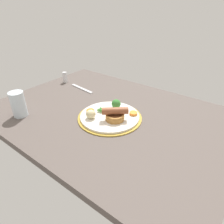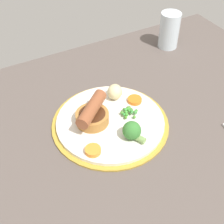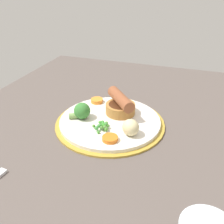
# 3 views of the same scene
# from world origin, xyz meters

# --- Properties ---
(dining_table) EXTENTS (1.10, 0.80, 0.03)m
(dining_table) POSITION_xyz_m (0.00, 0.00, 0.01)
(dining_table) COLOR #564C47
(dining_table) RESTS_ON ground
(dinner_plate) EXTENTS (0.29, 0.29, 0.01)m
(dinner_plate) POSITION_xyz_m (-0.03, 0.03, 0.04)
(dinner_plate) COLOR #B79333
(dinner_plate) RESTS_ON dining_table
(sausage_pudding) EXTENTS (0.11, 0.10, 0.06)m
(sausage_pudding) POSITION_xyz_m (-0.08, 0.05, 0.07)
(sausage_pudding) COLOR #AD7538
(sausage_pudding) RESTS_ON dinner_plate
(pea_pile) EXTENTS (0.05, 0.04, 0.02)m
(pea_pile) POSITION_xyz_m (0.02, 0.03, 0.05)
(pea_pile) COLOR #458332
(pea_pile) RESTS_ON dinner_plate
(broccoli_floret_near) EXTENTS (0.04, 0.06, 0.04)m
(broccoli_floret_near) POSITION_xyz_m (-0.02, -0.04, 0.06)
(broccoli_floret_near) COLOR #387A33
(broccoli_floret_near) RESTS_ON dinner_plate
(potato_chunk_0) EXTENTS (0.06, 0.06, 0.04)m
(potato_chunk_0) POSITION_xyz_m (0.02, 0.10, 0.06)
(potato_chunk_0) COLOR beige
(potato_chunk_0) RESTS_ON dinner_plate
(carrot_slice_0) EXTENTS (0.05, 0.05, 0.01)m
(carrot_slice_0) POSITION_xyz_m (-0.12, -0.04, 0.05)
(carrot_slice_0) COLOR orange
(carrot_slice_0) RESTS_ON dinner_plate
(carrot_slice_1) EXTENTS (0.05, 0.05, 0.01)m
(carrot_slice_1) POSITION_xyz_m (0.05, 0.06, 0.05)
(carrot_slice_1) COLOR orange
(carrot_slice_1) RESTS_ON dinner_plate
(drinking_glass) EXTENTS (0.06, 0.06, 0.12)m
(drinking_glass) POSITION_xyz_m (0.31, 0.26, 0.09)
(drinking_glass) COLOR silver
(drinking_glass) RESTS_ON dining_table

